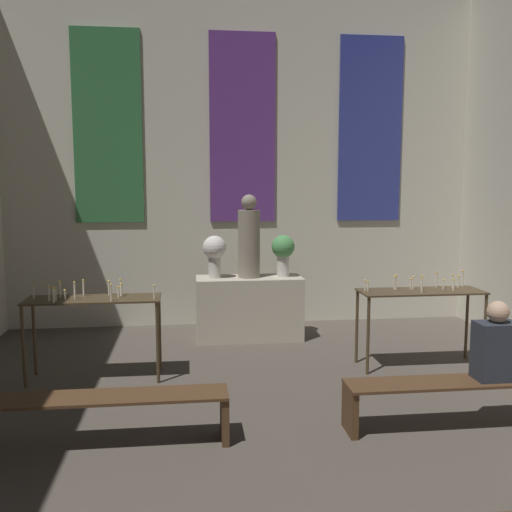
{
  "coord_description": "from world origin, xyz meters",
  "views": [
    {
      "loc": [
        -0.82,
        3.35,
        2.13
      ],
      "look_at": [
        0.0,
        10.18,
        1.25
      ],
      "focal_mm": 40.0,
      "sensor_mm": 36.0,
      "label": 1
    }
  ],
  "objects_px": {
    "candle_rack_left": "(93,308)",
    "pew_back_right": "(466,392)",
    "flower_vase_left": "(214,251)",
    "altar": "(249,308)",
    "person_seated": "(496,346)",
    "pew_back_left": "(96,409)",
    "candle_rack_right": "(421,300)",
    "statue": "(249,240)",
    "flower_vase_right": "(283,251)"
  },
  "relations": [
    {
      "from": "flower_vase_right",
      "to": "person_seated",
      "type": "relative_size",
      "value": 0.82
    },
    {
      "from": "flower_vase_right",
      "to": "candle_rack_right",
      "type": "xyz_separation_m",
      "value": [
        1.38,
        -1.43,
        -0.43
      ]
    },
    {
      "from": "pew_back_right",
      "to": "person_seated",
      "type": "height_order",
      "value": "person_seated"
    },
    {
      "from": "flower_vase_right",
      "to": "pew_back_right",
      "type": "relative_size",
      "value": 0.27
    },
    {
      "from": "flower_vase_left",
      "to": "pew_back_right",
      "type": "distance_m",
      "value": 3.81
    },
    {
      "from": "person_seated",
      "to": "flower_vase_left",
      "type": "bearing_deg",
      "value": 126.78
    },
    {
      "from": "statue",
      "to": "person_seated",
      "type": "bearing_deg",
      "value": -59.21
    },
    {
      "from": "altar",
      "to": "candle_rack_left",
      "type": "xyz_separation_m",
      "value": [
        -1.85,
        -1.43,
        0.36
      ]
    },
    {
      "from": "altar",
      "to": "flower_vase_right",
      "type": "relative_size",
      "value": 2.51
    },
    {
      "from": "altar",
      "to": "candle_rack_left",
      "type": "relative_size",
      "value": 1.0
    },
    {
      "from": "altar",
      "to": "candle_rack_right",
      "type": "distance_m",
      "value": 2.36
    },
    {
      "from": "flower_vase_left",
      "to": "altar",
      "type": "bearing_deg",
      "value": 0.0
    },
    {
      "from": "altar",
      "to": "pew_back_left",
      "type": "distance_m",
      "value": 3.47
    },
    {
      "from": "flower_vase_left",
      "to": "pew_back_left",
      "type": "height_order",
      "value": "flower_vase_left"
    },
    {
      "from": "person_seated",
      "to": "altar",
      "type": "bearing_deg",
      "value": 120.79
    },
    {
      "from": "pew_back_right",
      "to": "candle_rack_right",
      "type": "bearing_deg",
      "value": 80.74
    },
    {
      "from": "altar",
      "to": "flower_vase_left",
      "type": "xyz_separation_m",
      "value": [
        -0.47,
        0.0,
        0.79
      ]
    },
    {
      "from": "statue",
      "to": "person_seated",
      "type": "distance_m",
      "value": 3.65
    },
    {
      "from": "pew_back_right",
      "to": "pew_back_left",
      "type": "bearing_deg",
      "value": 180.0
    },
    {
      "from": "altar",
      "to": "person_seated",
      "type": "height_order",
      "value": "person_seated"
    },
    {
      "from": "candle_rack_left",
      "to": "pew_back_left",
      "type": "relative_size",
      "value": 0.67
    },
    {
      "from": "altar",
      "to": "flower_vase_right",
      "type": "distance_m",
      "value": 0.92
    },
    {
      "from": "flower_vase_left",
      "to": "pew_back_right",
      "type": "relative_size",
      "value": 0.27
    },
    {
      "from": "flower_vase_right",
      "to": "person_seated",
      "type": "bearing_deg",
      "value": -66.05
    },
    {
      "from": "candle_rack_left",
      "to": "pew_back_left",
      "type": "bearing_deg",
      "value": -80.7
    },
    {
      "from": "pew_back_right",
      "to": "person_seated",
      "type": "relative_size",
      "value": 3.06
    },
    {
      "from": "flower_vase_right",
      "to": "person_seated",
      "type": "xyz_separation_m",
      "value": [
        1.37,
        -3.08,
        -0.49
      ]
    },
    {
      "from": "altar",
      "to": "pew_back_left",
      "type": "height_order",
      "value": "altar"
    },
    {
      "from": "pew_back_left",
      "to": "altar",
      "type": "bearing_deg",
      "value": 62.91
    },
    {
      "from": "pew_back_left",
      "to": "person_seated",
      "type": "bearing_deg",
      "value": 0.0
    },
    {
      "from": "altar",
      "to": "pew_back_left",
      "type": "relative_size",
      "value": 0.67
    },
    {
      "from": "altar",
      "to": "pew_back_right",
      "type": "relative_size",
      "value": 0.67
    },
    {
      "from": "flower_vase_left",
      "to": "candle_rack_left",
      "type": "xyz_separation_m",
      "value": [
        -1.38,
        -1.43,
        -0.43
      ]
    },
    {
      "from": "pew_back_left",
      "to": "pew_back_right",
      "type": "bearing_deg",
      "value": 0.0
    },
    {
      "from": "flower_vase_right",
      "to": "candle_rack_left",
      "type": "height_order",
      "value": "flower_vase_right"
    },
    {
      "from": "candle_rack_right",
      "to": "pew_back_right",
      "type": "distance_m",
      "value": 1.75
    },
    {
      "from": "statue",
      "to": "pew_back_left",
      "type": "relative_size",
      "value": 0.53
    },
    {
      "from": "altar",
      "to": "statue",
      "type": "bearing_deg",
      "value": 0.0
    },
    {
      "from": "pew_back_left",
      "to": "person_seated",
      "type": "xyz_separation_m",
      "value": [
        3.42,
        0.0,
        0.41
      ]
    },
    {
      "from": "candle_rack_left",
      "to": "pew_back_right",
      "type": "bearing_deg",
      "value": -25.77
    },
    {
      "from": "person_seated",
      "to": "candle_rack_left",
      "type": "bearing_deg",
      "value": 155.83
    },
    {
      "from": "candle_rack_right",
      "to": "flower_vase_left",
      "type": "bearing_deg",
      "value": 148.39
    },
    {
      "from": "candle_rack_left",
      "to": "candle_rack_right",
      "type": "distance_m",
      "value": 3.7
    },
    {
      "from": "flower_vase_left",
      "to": "person_seated",
      "type": "relative_size",
      "value": 0.82
    },
    {
      "from": "statue",
      "to": "flower_vase_left",
      "type": "relative_size",
      "value": 1.96
    },
    {
      "from": "candle_rack_right",
      "to": "pew_back_left",
      "type": "height_order",
      "value": "candle_rack_right"
    },
    {
      "from": "altar",
      "to": "pew_back_left",
      "type": "xyz_separation_m",
      "value": [
        -1.58,
        -3.08,
        -0.11
      ]
    },
    {
      "from": "candle_rack_right",
      "to": "altar",
      "type": "bearing_deg",
      "value": 142.36
    },
    {
      "from": "person_seated",
      "to": "candle_rack_right",
      "type": "bearing_deg",
      "value": 89.65
    },
    {
      "from": "pew_back_right",
      "to": "person_seated",
      "type": "xyz_separation_m",
      "value": [
        0.26,
        0.0,
        0.41
      ]
    }
  ]
}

